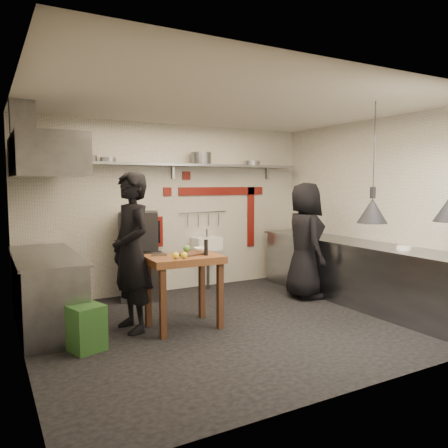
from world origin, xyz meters
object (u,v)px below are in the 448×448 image
green_bin (86,328)px  chef_left (131,252)px  combi_oven (139,230)px  oven_stand (142,274)px  prep_table (184,292)px  chef_right (305,240)px

green_bin → chef_left: (0.64, 0.40, 0.73)m
combi_oven → green_bin: 2.29m
oven_stand → prep_table: size_ratio=0.87×
oven_stand → green_bin: bearing=-105.3°
green_bin → chef_right: size_ratio=0.27×
combi_oven → chef_left: bearing=-92.5°
prep_table → chef_right: chef_right is taller
oven_stand → chef_right: chef_right is taller
prep_table → combi_oven: bearing=93.7°
oven_stand → green_bin: 2.17m
chef_right → oven_stand: bearing=77.5°
oven_stand → prep_table: (0.02, -1.60, 0.06)m
prep_table → chef_left: bearing=162.1°
combi_oven → chef_right: size_ratio=0.32×
oven_stand → prep_table: prep_table is taller
chef_right → combi_oven: bearing=78.1°
oven_stand → prep_table: 1.60m
oven_stand → chef_left: (-0.58, -1.39, 0.58)m
prep_table → chef_left: chef_left is taller
green_bin → prep_table: bearing=8.7°
prep_table → chef_left: 0.82m
combi_oven → oven_stand: bearing=38.5°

